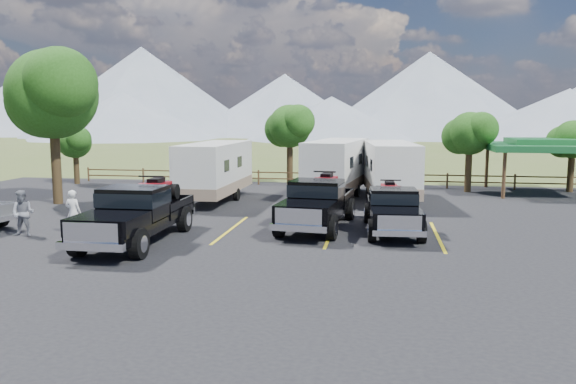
# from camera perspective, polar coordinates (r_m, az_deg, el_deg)

# --- Properties ---
(ground) EXTENTS (320.00, 320.00, 0.00)m
(ground) POSITION_cam_1_polar(r_m,az_deg,el_deg) (18.25, -2.99, -6.64)
(ground) COLOR #485B26
(ground) RESTS_ON ground
(asphalt_lot) EXTENTS (44.00, 34.00, 0.04)m
(asphalt_lot) POSITION_cam_1_polar(r_m,az_deg,el_deg) (21.11, -1.27, -4.59)
(asphalt_lot) COLOR black
(asphalt_lot) RESTS_ON ground
(stall_lines) EXTENTS (12.12, 5.50, 0.01)m
(stall_lines) POSITION_cam_1_polar(r_m,az_deg,el_deg) (22.06, -0.79, -3.98)
(stall_lines) COLOR gold
(stall_lines) RESTS_ON asphalt_lot
(tree_big_nw) EXTENTS (5.54, 5.18, 7.84)m
(tree_big_nw) POSITION_cam_1_polar(r_m,az_deg,el_deg) (30.96, -22.88, 9.13)
(tree_big_nw) COLOR #2E2112
(tree_big_nw) RESTS_ON ground
(tree_ne_a) EXTENTS (3.11, 2.92, 4.76)m
(tree_ne_a) POSITION_cam_1_polar(r_m,az_deg,el_deg) (34.69, 17.94, 5.66)
(tree_ne_a) COLOR #2E2112
(tree_ne_a) RESTS_ON ground
(tree_ne_b) EXTENTS (2.77, 2.59, 4.27)m
(tree_ne_b) POSITION_cam_1_polar(r_m,az_deg,el_deg) (37.05, 26.93, 4.76)
(tree_ne_b) COLOR #2E2112
(tree_ne_b) RESTS_ON ground
(tree_north) EXTENTS (3.46, 3.24, 5.25)m
(tree_north) POSITION_cam_1_polar(r_m,az_deg,el_deg) (36.75, 0.15, 6.68)
(tree_north) COLOR #2E2112
(tree_north) RESTS_ON ground
(tree_nw_small) EXTENTS (2.59, 2.43, 3.85)m
(tree_nw_small) POSITION_cam_1_polar(r_m,az_deg,el_deg) (39.62, -20.83, 4.74)
(tree_nw_small) COLOR #2E2112
(tree_nw_small) RESTS_ON ground
(rail_fence) EXTENTS (36.12, 0.12, 1.00)m
(rail_fence) POSITION_cam_1_polar(r_m,az_deg,el_deg) (36.03, 6.36, 1.47)
(rail_fence) COLOR #4F3521
(rail_fence) RESTS_ON ground
(pavilion) EXTENTS (6.20, 6.20, 3.22)m
(pavilion) POSITION_cam_1_polar(r_m,az_deg,el_deg) (35.54, 24.34, 4.27)
(pavilion) COLOR #4F3521
(pavilion) RESTS_ON ground
(mountain_range) EXTENTS (209.00, 71.00, 20.00)m
(mountain_range) POSITION_cam_1_polar(r_m,az_deg,el_deg) (123.81, 3.98, 9.31)
(mountain_range) COLOR gray
(mountain_range) RESTS_ON ground
(rig_left) EXTENTS (2.43, 6.77, 2.25)m
(rig_left) POSITION_cam_1_polar(r_m,az_deg,el_deg) (20.71, -15.05, -1.98)
(rig_left) COLOR black
(rig_left) RESTS_ON asphalt_lot
(rig_center) EXTENTS (2.82, 6.68, 2.17)m
(rig_center) POSITION_cam_1_polar(r_m,az_deg,el_deg) (22.69, 3.07, -0.99)
(rig_center) COLOR black
(rig_center) RESTS_ON asphalt_lot
(rig_right) EXTENTS (2.30, 5.84, 1.92)m
(rig_right) POSITION_cam_1_polar(r_m,az_deg,el_deg) (22.23, 10.56, -1.62)
(rig_right) COLOR black
(rig_right) RESTS_ON asphalt_lot
(trailer_left) EXTENTS (2.38, 8.82, 3.07)m
(trailer_left) POSITION_cam_1_polar(r_m,az_deg,el_deg) (29.85, -7.40, 2.16)
(trailer_left) COLOR white
(trailer_left) RESTS_ON asphalt_lot
(trailer_center) EXTENTS (3.34, 9.10, 3.14)m
(trailer_center) POSITION_cam_1_polar(r_m,az_deg,el_deg) (31.17, 4.99, 2.50)
(trailer_center) COLOR white
(trailer_center) RESTS_ON asphalt_lot
(trailer_right) EXTENTS (3.03, 8.94, 3.09)m
(trailer_right) POSITION_cam_1_polar(r_m,az_deg,el_deg) (30.03, 10.32, 2.15)
(trailer_right) COLOR white
(trailer_right) RESTS_ON asphalt_lot
(person_a) EXTENTS (0.65, 0.45, 1.72)m
(person_a) POSITION_cam_1_polar(r_m,az_deg,el_deg) (22.78, -20.98, -1.94)
(person_a) COLOR white
(person_a) RESTS_ON asphalt_lot
(person_b) EXTENTS (0.94, 0.78, 1.74)m
(person_b) POSITION_cam_1_polar(r_m,az_deg,el_deg) (23.25, -25.33, -1.96)
(person_b) COLOR slate
(person_b) RESTS_ON asphalt_lot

